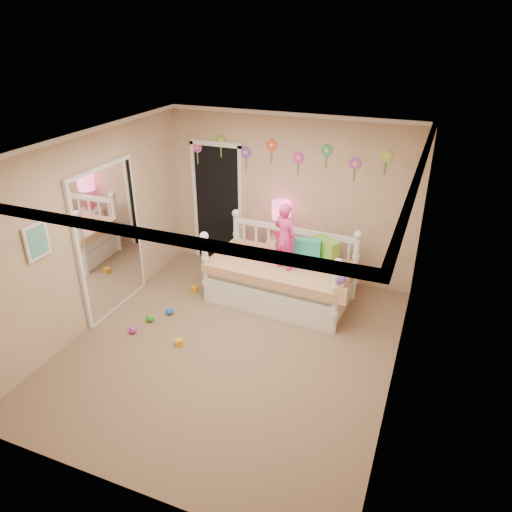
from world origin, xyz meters
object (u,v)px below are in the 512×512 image
at_px(table_lamp, 281,215).
at_px(daybed, 281,266).
at_px(nightstand, 280,258).
at_px(child, 285,237).

bearing_deg(table_lamp, daybed, -70.71).
height_order(nightstand, table_lamp, table_lamp).
relative_size(daybed, table_lamp, 3.19).
bearing_deg(nightstand, child, -65.13).
bearing_deg(nightstand, daybed, -67.94).
xyz_separation_m(child, table_lamp, (-0.35, 0.86, -0.04)).
height_order(daybed, nightstand, daybed).
bearing_deg(child, table_lamp, -50.25).
xyz_separation_m(daybed, child, (0.10, -0.14, 0.55)).
xyz_separation_m(daybed, nightstand, (-0.25, 0.72, -0.25)).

